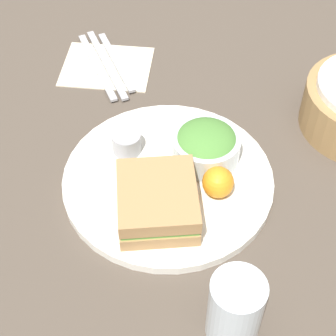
{
  "coord_description": "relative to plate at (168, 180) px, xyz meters",
  "views": [
    {
      "loc": [
        0.53,
        0.06,
        0.65
      ],
      "look_at": [
        0.0,
        0.0,
        0.03
      ],
      "focal_mm": 60.0,
      "sensor_mm": 36.0,
      "label": 1
    }
  ],
  "objects": [
    {
      "name": "salad_bowl",
      "position": [
        -0.05,
        0.05,
        0.03
      ],
      "size": [
        0.1,
        0.1,
        0.06
      ],
      "color": "silver",
      "rests_on": "plate"
    },
    {
      "name": "drink_glass",
      "position": [
        0.22,
        0.1,
        0.04
      ],
      "size": [
        0.06,
        0.06,
        0.1
      ],
      "primitive_type": "cylinder",
      "color": "silver",
      "rests_on": "ground_plane"
    },
    {
      "name": "napkin",
      "position": [
        -0.26,
        -0.14,
        -0.01
      ],
      "size": [
        0.13,
        0.16,
        0.0
      ],
      "primitive_type": "cube",
      "color": "beige",
      "rests_on": "ground_plane"
    },
    {
      "name": "knife",
      "position": [
        -0.26,
        -0.14,
        -0.0
      ],
      "size": [
        0.19,
        0.11,
        0.01
      ],
      "primitive_type": "cube",
      "rotation": [
        0.0,
        0.0,
        3.64
      ],
      "color": "#B2B2B7",
      "rests_on": "napkin"
    },
    {
      "name": "fork",
      "position": [
        -0.25,
        -0.16,
        -0.0
      ],
      "size": [
        0.18,
        0.1,
        0.01
      ],
      "primitive_type": "cube",
      "rotation": [
        0.0,
        0.0,
        3.64
      ],
      "color": "#B2B2B7",
      "rests_on": "napkin"
    },
    {
      "name": "plate",
      "position": [
        0.0,
        0.0,
        0.0
      ],
      "size": [
        0.31,
        0.31,
        0.01
      ],
      "primitive_type": "cylinder",
      "color": "white",
      "rests_on": "ground_plane"
    },
    {
      "name": "orange_wedge",
      "position": [
        0.02,
        0.07,
        0.03
      ],
      "size": [
        0.05,
        0.05,
        0.05
      ],
      "primitive_type": "sphere",
      "color": "orange",
      "rests_on": "plate"
    },
    {
      "name": "ground_plane",
      "position": [
        0.0,
        0.0,
        -0.01
      ],
      "size": [
        4.0,
        4.0,
        0.0
      ],
      "primitive_type": "plane",
      "color": "#4C4238"
    },
    {
      "name": "sandwich",
      "position": [
        0.07,
        -0.01,
        0.03
      ],
      "size": [
        0.14,
        0.13,
        0.05
      ],
      "color": "#A37A4C",
      "rests_on": "plate"
    },
    {
      "name": "dressing_cup",
      "position": [
        -0.05,
        -0.07,
        0.02
      ],
      "size": [
        0.04,
        0.04,
        0.03
      ],
      "primitive_type": "cylinder",
      "color": "#99999E",
      "rests_on": "plate"
    },
    {
      "name": "spoon",
      "position": [
        -0.27,
        -0.12,
        -0.0
      ],
      "size": [
        0.16,
        0.09,
        0.01
      ],
      "primitive_type": "cube",
      "rotation": [
        0.0,
        0.0,
        3.64
      ],
      "color": "#B2B2B7",
      "rests_on": "napkin"
    }
  ]
}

